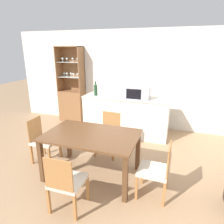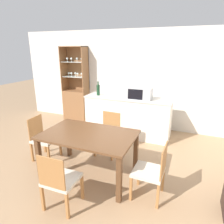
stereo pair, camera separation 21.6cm
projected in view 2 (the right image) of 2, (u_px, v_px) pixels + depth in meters
The scene contains 11 objects.
ground_plane at pixel (87, 176), 3.40m from camera, with size 18.00×18.00×0.00m, color #A37F5B.
wall_back at pixel (133, 80), 5.33m from camera, with size 6.80×0.06×2.55m.
kitchen_counter at pixel (128, 116), 4.91m from camera, with size 2.08×0.60×0.96m.
display_cabinet at pixel (76, 99), 5.95m from camera, with size 0.73×0.38×2.13m.
dining_table at pixel (89, 139), 3.26m from camera, with size 1.50×0.96×0.76m.
dining_chair_head_near at pixel (60, 180), 2.62m from camera, with size 0.43×0.43×0.84m.
dining_chair_side_right_near at pixel (151, 171), 2.81m from camera, with size 0.43×0.43×0.84m.
dining_chair_side_left_far at pixel (43, 138), 3.84m from camera, with size 0.44×0.44×0.84m.
dining_chair_head_far at pixel (108, 134), 4.03m from camera, with size 0.44×0.44×0.84m.
microwave at pixel (140, 93), 4.58m from camera, with size 0.53×0.33×0.27m.
wine_bottle at pixel (98, 90), 4.94m from camera, with size 0.08×0.08×0.34m.
Camera 2 is at (1.51, -2.52, 2.08)m, focal length 32.00 mm.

